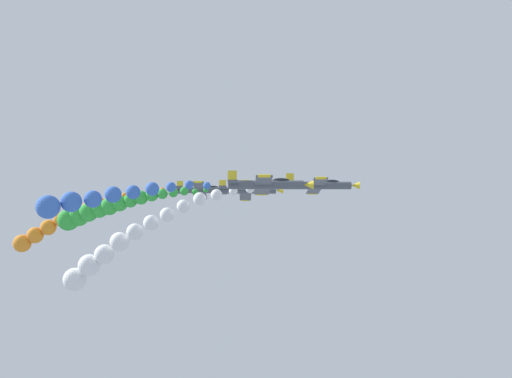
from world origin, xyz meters
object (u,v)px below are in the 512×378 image
at_px(airplane_left_inner, 249,190).
at_px(airplane_left_outer, 203,190).
at_px(airplane_lead, 320,185).
at_px(airplane_right_inner, 268,185).

xyz_separation_m(airplane_left_inner, airplane_left_outer, (-9.92, -8.11, 0.36)).
bearing_deg(airplane_left_inner, airplane_lead, 43.27).
distance_m(airplane_lead, airplane_left_inner, 14.54).
bearing_deg(airplane_left_outer, airplane_right_inner, 18.35).
height_order(airplane_lead, airplane_right_inner, airplane_lead).
relative_size(airplane_lead, airplane_right_inner, 1.00).
xyz_separation_m(airplane_lead, airplane_left_outer, (-20.50, -18.08, 0.01)).
bearing_deg(airplane_lead, airplane_left_outer, -138.59).
height_order(airplane_lead, airplane_left_inner, airplane_lead).
height_order(airplane_left_inner, airplane_left_outer, airplane_left_outer).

